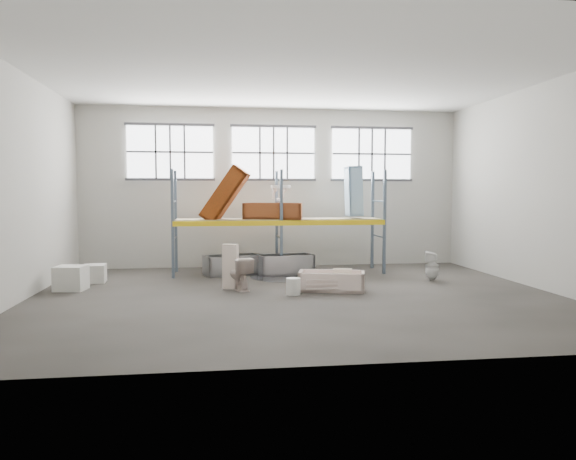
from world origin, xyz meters
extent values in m
cube|color=#4A4540|center=(0.00, 0.00, -0.05)|extent=(12.00, 10.00, 0.10)
cube|color=silver|center=(0.00, 0.00, 5.05)|extent=(12.00, 10.00, 0.10)
cube|color=#ACAAA0|center=(0.00, 5.05, 2.50)|extent=(12.00, 0.10, 5.00)
cube|color=#A4A297|center=(0.00, -5.05, 2.50)|extent=(12.00, 0.10, 5.00)
cube|color=#A7A59A|center=(-6.05, 0.00, 2.50)|extent=(0.10, 10.00, 5.00)
cube|color=#B7B5A9|center=(6.05, 0.00, 2.50)|extent=(0.10, 10.00, 5.00)
cube|color=white|center=(-3.20, 4.94, 3.60)|extent=(2.60, 0.04, 1.60)
cube|color=white|center=(0.00, 4.94, 3.60)|extent=(2.60, 0.04, 1.60)
cube|color=white|center=(3.20, 4.94, 3.60)|extent=(2.60, 0.04, 1.60)
cube|color=slate|center=(-3.00, 2.90, 1.50)|extent=(0.08, 0.08, 3.00)
cube|color=slate|center=(-3.00, 4.10, 1.50)|extent=(0.08, 0.08, 3.00)
cube|color=slate|center=(0.00, 2.90, 1.50)|extent=(0.08, 0.08, 3.00)
cube|color=slate|center=(0.00, 4.10, 1.50)|extent=(0.08, 0.08, 3.00)
cube|color=slate|center=(3.00, 2.90, 1.50)|extent=(0.08, 0.08, 3.00)
cube|color=slate|center=(3.00, 4.10, 1.50)|extent=(0.08, 0.08, 3.00)
cube|color=yellow|center=(0.00, 2.90, 1.50)|extent=(6.00, 0.10, 0.14)
cube|color=yellow|center=(0.00, 4.10, 1.50)|extent=(6.00, 0.10, 0.14)
cube|color=gray|center=(0.00, 3.50, 1.58)|extent=(5.90, 1.10, 0.03)
cylinder|color=black|center=(0.00, 2.70, 0.00)|extent=(1.80, 1.80, 0.00)
cube|color=beige|center=(1.23, 0.68, 0.28)|extent=(0.50, 0.33, 0.43)
imported|color=#C5ACA5|center=(0.36, 0.59, 0.16)|extent=(0.61, 0.61, 0.17)
imported|color=beige|center=(-1.27, 0.86, 0.40)|extent=(0.70, 0.89, 0.80)
cube|color=#F5DCCB|center=(-1.48, 1.08, 0.55)|extent=(0.41, 0.33, 1.10)
imported|color=white|center=(3.91, 1.59, 0.39)|extent=(0.46, 0.46, 0.79)
imported|color=white|center=(0.04, 3.36, 2.09)|extent=(0.71, 0.63, 0.52)
cylinder|color=silver|center=(-0.06, 0.10, 0.19)|extent=(0.38, 0.38, 0.39)
cube|color=silver|center=(-5.31, 1.38, 0.29)|extent=(0.77, 0.68, 0.59)
cube|color=beige|center=(-5.00, 2.47, 0.24)|extent=(0.60, 0.60, 0.47)
camera|label=1|loc=(-1.81, -11.99, 2.35)|focal=33.39mm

